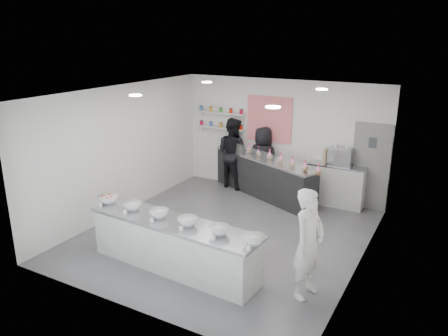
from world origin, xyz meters
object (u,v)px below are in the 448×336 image
(espresso_ledge, at_px, (335,185))
(woman_prep, at_px, (308,244))
(back_bar, at_px, (264,177))
(staff_right, at_px, (263,160))
(prep_counter, at_px, (174,245))
(staff_left, at_px, (233,153))
(espresso_machine, at_px, (341,157))

(espresso_ledge, height_order, woman_prep, woman_prep)
(back_bar, relative_size, staff_right, 1.86)
(back_bar, distance_m, staff_right, 0.48)
(back_bar, bearing_deg, prep_counter, -64.81)
(woman_prep, height_order, staff_left, staff_left)
(staff_left, xyz_separation_m, staff_right, (0.90, 0.00, -0.08))
(prep_counter, xyz_separation_m, staff_right, (-0.26, 4.43, 0.43))
(staff_left, bearing_deg, back_bar, 179.33)
(woman_prep, distance_m, staff_left, 5.40)
(prep_counter, relative_size, back_bar, 1.02)
(woman_prep, bearing_deg, espresso_machine, 20.27)
(espresso_ledge, relative_size, staff_right, 0.78)
(espresso_machine, distance_m, staff_right, 2.07)
(espresso_ledge, xyz_separation_m, staff_right, (-1.96, -0.01, 0.37))
(espresso_machine, height_order, staff_left, staff_left)
(prep_counter, relative_size, staff_right, 1.90)
(prep_counter, bearing_deg, staff_right, 96.80)
(espresso_ledge, bearing_deg, woman_prep, -80.82)
(espresso_machine, bearing_deg, prep_counter, -111.87)
(staff_left, height_order, staff_right, staff_left)
(espresso_ledge, bearing_deg, prep_counter, -111.05)
(prep_counter, distance_m, staff_right, 4.46)
(back_bar, relative_size, espresso_ledge, 2.37)
(prep_counter, bearing_deg, staff_left, 108.18)
(back_bar, xyz_separation_m, woman_prep, (2.48, -3.84, 0.40))
(back_bar, bearing_deg, woman_prep, -33.46)
(espresso_machine, bearing_deg, staff_left, -179.89)
(prep_counter, height_order, staff_left, staff_left)
(staff_left, relative_size, staff_right, 1.09)
(staff_right, bearing_deg, woman_prep, 124.91)
(prep_counter, relative_size, staff_left, 1.75)
(prep_counter, distance_m, back_bar, 4.18)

